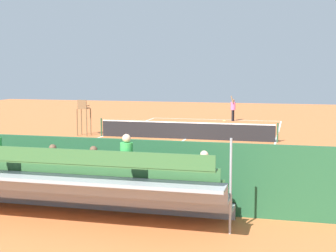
% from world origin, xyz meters
% --- Properties ---
extents(ground_plane, '(60.00, 60.00, 0.00)m').
position_xyz_m(ground_plane, '(0.00, 0.00, 0.00)').
color(ground_plane, '#C66B38').
extents(court_line_markings, '(10.10, 22.20, 0.01)m').
position_xyz_m(court_line_markings, '(0.00, -0.04, 0.00)').
color(court_line_markings, white).
rests_on(court_line_markings, ground).
extents(tennis_net, '(10.30, 0.10, 1.07)m').
position_xyz_m(tennis_net, '(0.00, 0.00, 0.50)').
color(tennis_net, black).
rests_on(tennis_net, ground).
extents(backdrop_wall, '(18.00, 0.16, 2.00)m').
position_xyz_m(backdrop_wall, '(0.00, 14.00, 1.00)').
color(backdrop_wall, '#235633').
rests_on(backdrop_wall, ground).
extents(bleacher_stand, '(9.06, 2.40, 2.48)m').
position_xyz_m(bleacher_stand, '(0.06, 15.39, 0.98)').
color(bleacher_stand, '#9EA0A5').
rests_on(bleacher_stand, ground).
extents(umpire_chair, '(0.67, 0.67, 2.14)m').
position_xyz_m(umpire_chair, '(6.20, 0.08, 1.31)').
color(umpire_chair, brown).
rests_on(umpire_chair, ground).
extents(courtside_bench, '(1.80, 0.40, 0.93)m').
position_xyz_m(courtside_bench, '(-2.82, 13.27, 0.56)').
color(courtside_bench, '#33383D').
rests_on(courtside_bench, ground).
extents(equipment_bag, '(0.90, 0.36, 0.36)m').
position_xyz_m(equipment_bag, '(-1.02, 13.40, 0.18)').
color(equipment_bag, black).
rests_on(equipment_bag, ground).
extents(tennis_player, '(0.43, 0.55, 1.93)m').
position_xyz_m(tennis_player, '(-1.43, -10.33, 1.02)').
color(tennis_player, black).
rests_on(tennis_player, ground).
extents(tennis_racket, '(0.33, 0.57, 0.03)m').
position_xyz_m(tennis_racket, '(-0.79, -10.21, 0.01)').
color(tennis_racket, black).
rests_on(tennis_racket, ground).
extents(tennis_ball_near, '(0.07, 0.07, 0.07)m').
position_xyz_m(tennis_ball_near, '(-3.28, -7.90, 0.03)').
color(tennis_ball_near, '#CCDB33').
rests_on(tennis_ball_near, ground).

